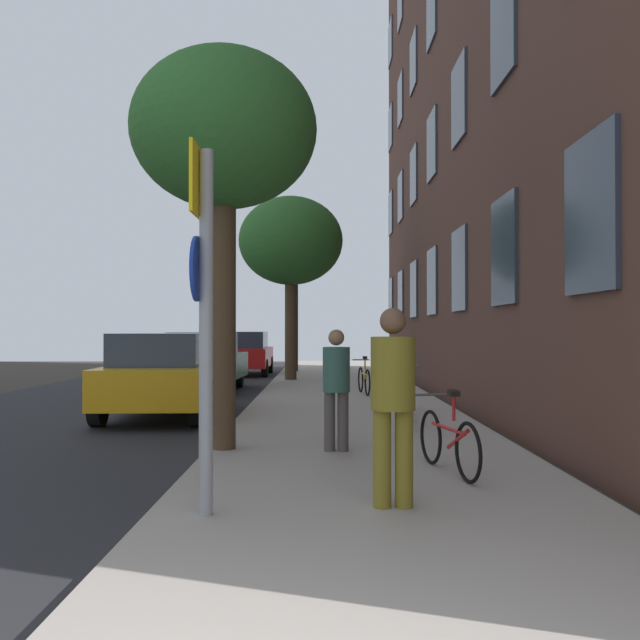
# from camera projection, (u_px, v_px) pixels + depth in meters

# --- Properties ---
(ground_plane) EXTENTS (41.80, 41.80, 0.00)m
(ground_plane) POSITION_uv_depth(u_px,v_px,m) (199.00, 400.00, 16.99)
(ground_plane) COLOR #332D28
(road_asphalt) EXTENTS (7.00, 38.00, 0.01)m
(road_asphalt) POSITION_uv_depth(u_px,v_px,m) (113.00, 400.00, 16.99)
(road_asphalt) COLOR #232326
(road_asphalt) RESTS_ON ground
(sidewalk) EXTENTS (4.20, 38.00, 0.12)m
(sidewalk) POSITION_uv_depth(u_px,v_px,m) (344.00, 398.00, 16.99)
(sidewalk) COLOR #9E9389
(sidewalk) RESTS_ON ground
(sign_post) EXTENTS (0.15, 0.60, 3.15)m
(sign_post) POSITION_uv_depth(u_px,v_px,m) (202.00, 298.00, 6.01)
(sign_post) COLOR gray
(sign_post) RESTS_ON sidewalk
(traffic_light) EXTENTS (0.43, 0.24, 3.48)m
(traffic_light) POSITION_uv_depth(u_px,v_px,m) (293.00, 309.00, 27.15)
(traffic_light) COLOR black
(traffic_light) RESTS_ON sidewalk
(tree_near) EXTENTS (2.48, 2.48, 5.31)m
(tree_near) POSITION_uv_depth(u_px,v_px,m) (223.00, 134.00, 9.37)
(tree_near) COLOR #4C3823
(tree_near) RESTS_ON sidewalk
(tree_far) EXTENTS (3.32, 3.32, 5.83)m
(tree_far) POSITION_uv_depth(u_px,v_px,m) (290.00, 242.00, 22.41)
(tree_far) COLOR #4C3823
(tree_far) RESTS_ON sidewalk
(bicycle_0) EXTENTS (0.51, 1.67, 0.92)m
(bicycle_0) POSITION_uv_depth(u_px,v_px,m) (448.00, 440.00, 7.72)
(bicycle_0) COLOR black
(bicycle_0) RESTS_ON sidewalk
(bicycle_1) EXTENTS (0.45, 1.67, 0.90)m
(bicycle_1) POSITION_uv_depth(u_px,v_px,m) (409.00, 404.00, 11.53)
(bicycle_1) COLOR black
(bicycle_1) RESTS_ON sidewalk
(bicycle_2) EXTENTS (0.42, 1.72, 0.97)m
(bicycle_2) POSITION_uv_depth(u_px,v_px,m) (410.00, 393.00, 13.39)
(bicycle_2) COLOR black
(bicycle_2) RESTS_ON sidewalk
(bicycle_3) EXTENTS (0.42, 1.62, 0.93)m
(bicycle_3) POSITION_uv_depth(u_px,v_px,m) (363.00, 379.00, 17.23)
(bicycle_3) COLOR black
(bicycle_3) RESTS_ON sidewalk
(pedestrian_0) EXTENTS (0.54, 0.54, 1.77)m
(pedestrian_0) POSITION_uv_depth(u_px,v_px,m) (392.00, 393.00, 6.24)
(pedestrian_0) COLOR olive
(pedestrian_0) RESTS_ON sidewalk
(pedestrian_1) EXTENTS (0.38, 0.38, 1.58)m
(pedestrian_1) POSITION_uv_depth(u_px,v_px,m) (335.00, 382.00, 9.13)
(pedestrian_1) COLOR #4C4742
(pedestrian_1) RESTS_ON sidewalk
(car_0) EXTENTS (2.04, 4.25, 1.62)m
(car_0) POSITION_uv_depth(u_px,v_px,m) (163.00, 374.00, 13.51)
(car_0) COLOR orange
(car_0) RESTS_ON road_asphalt
(car_1) EXTENTS (1.95, 4.45, 1.62)m
(car_1) POSITION_uv_depth(u_px,v_px,m) (203.00, 361.00, 19.28)
(car_1) COLOR #19662D
(car_1) RESTS_ON road_asphalt
(car_2) EXTENTS (1.78, 4.03, 1.62)m
(car_2) POSITION_uv_depth(u_px,v_px,m) (246.00, 353.00, 26.43)
(car_2) COLOR red
(car_2) RESTS_ON road_asphalt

